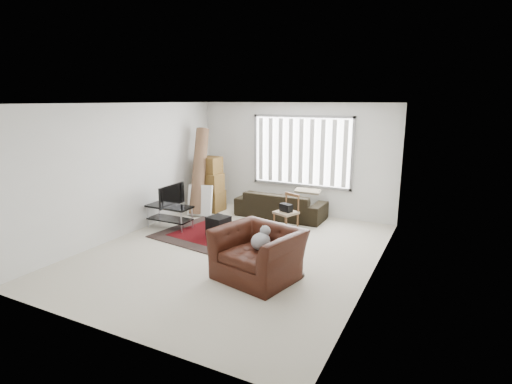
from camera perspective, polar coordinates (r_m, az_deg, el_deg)
room at (r=7.51m, az=-1.20°, el=5.38°), size 6.00×6.02×2.71m
persian_rug at (r=8.26m, az=-4.69°, el=-6.44°), size 2.90×2.14×0.02m
tv_stand at (r=8.94m, az=-12.24°, el=-2.79°), size 1.02×0.46×0.51m
tv at (r=8.85m, az=-12.35°, el=-0.44°), size 0.11×0.82×0.47m
subwoofer at (r=8.31m, az=-5.36°, el=-4.83°), size 0.45×0.45×0.39m
moving_boxes at (r=10.13m, az=-6.39°, el=0.86°), size 0.58×0.53×1.37m
white_flatpack at (r=9.77m, az=-8.00°, el=-1.20°), size 0.64×0.39×0.75m
rolled_rug at (r=9.89m, az=-8.13°, el=2.97°), size 0.52×1.01×2.10m
sofa at (r=9.55m, az=3.56°, el=-1.24°), size 2.13×0.93×0.82m
side_chair at (r=8.60m, az=4.40°, el=-2.65°), size 0.55×0.55×0.79m
armchair at (r=6.32m, az=0.33°, el=-8.30°), size 1.45×1.33×0.92m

